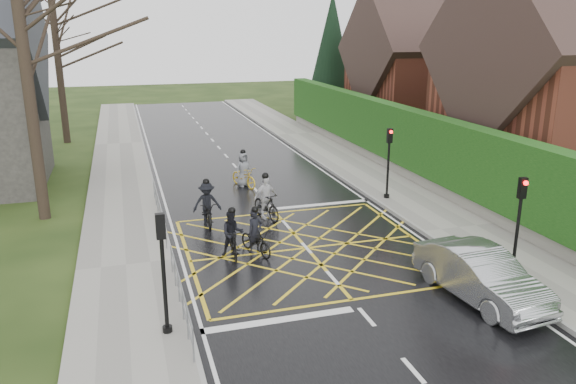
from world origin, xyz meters
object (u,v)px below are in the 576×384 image
cyclist_rear (256,238)px  car (480,275)px  cyclist_mid (207,208)px  cyclist_back (233,238)px  cyclist_front (266,202)px  cyclist_lead (244,174)px

cyclist_rear → car: (5.22, -4.98, 0.19)m
cyclist_rear → cyclist_mid: size_ratio=0.94×
cyclist_back → cyclist_front: cyclist_front is taller
cyclist_lead → cyclist_front: bearing=-114.0°
cyclist_rear → cyclist_back: (-0.78, -0.00, 0.11)m
cyclist_mid → cyclist_lead: bearing=64.5°
cyclist_back → car: (6.00, -4.98, 0.08)m
car → cyclist_mid: bearing=121.4°
cyclist_back → cyclist_front: (1.99, 3.35, 0.05)m
car → cyclist_lead: bearing=100.4°
cyclist_lead → car: bearing=-95.9°
cyclist_rear → cyclist_lead: cyclist_lead is taller
car → cyclist_back: bearing=134.4°
cyclist_back → cyclist_front: 3.89m
cyclist_front → cyclist_rear: bearing=-125.9°
cyclist_rear → cyclist_lead: (1.37, 8.19, 0.09)m
cyclist_front → cyclist_back: bearing=-136.8°
cyclist_back → cyclist_front: size_ratio=0.88×
cyclist_mid → cyclist_front: cyclist_front is taller
cyclist_front → car: (4.01, -8.33, 0.03)m
cyclist_back → cyclist_mid: cyclist_mid is taller
cyclist_mid → cyclist_front: (2.32, 0.02, 0.03)m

